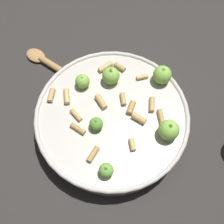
# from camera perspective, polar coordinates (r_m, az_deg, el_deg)

# --- Properties ---
(ground_plane) EXTENTS (2.40, 2.40, 0.00)m
(ground_plane) POSITION_cam_1_polar(r_m,az_deg,el_deg) (0.60, -0.00, -2.63)
(ground_plane) COLOR #2D2B28
(cooking_pan) EXTENTS (0.31, 0.31, 0.10)m
(cooking_pan) POSITION_cam_1_polar(r_m,az_deg,el_deg) (0.57, 0.18, -1.24)
(cooking_pan) COLOR beige
(cooking_pan) RESTS_ON ground
(wooden_spoon) EXTENTS (0.08, 0.23, 0.02)m
(wooden_spoon) POSITION_cam_1_polar(r_m,az_deg,el_deg) (0.67, -10.69, 8.47)
(wooden_spoon) COLOR #B2844C
(wooden_spoon) RESTS_ON ground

